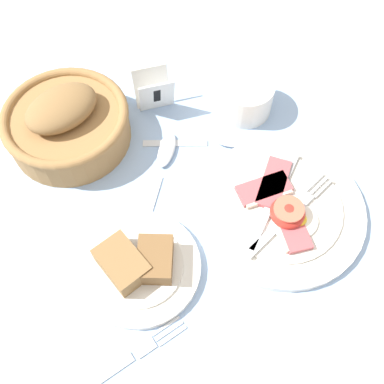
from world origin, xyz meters
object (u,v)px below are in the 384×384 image
breakfast_plate (281,209)px  bread_plate (139,265)px  number_card (153,92)px  bread_basket (67,123)px  sugar_cup (245,96)px  teaspoon_by_saucer (163,164)px  teaspoon_near_cup (222,141)px  fork_on_cloth (121,364)px

breakfast_plate → bread_plate: bread_plate is taller
number_card → bread_basket: bearing=-169.5°
sugar_cup → bread_basket: bearing=168.6°
teaspoon_by_saucer → number_card: bearing=21.0°
teaspoon_by_saucer → teaspoon_near_cup: same height
bread_basket → teaspoon_by_saucer: 0.17m
breakfast_plate → sugar_cup: sugar_cup is taller
bread_basket → teaspoon_by_saucer: bearing=-43.7°
bread_plate → teaspoon_by_saucer: bread_plate is taller
breakfast_plate → fork_on_cloth: 0.31m
breakfast_plate → teaspoon_near_cup: (-0.03, 0.15, -0.01)m
number_card → fork_on_cloth: number_card is taller
bread_plate → bread_basket: (-0.02, 0.26, 0.02)m
teaspoon_by_saucer → sugar_cup: bearing=-36.6°
breakfast_plate → teaspoon_near_cup: 0.15m
sugar_cup → teaspoon_by_saucer: 0.18m
breakfast_plate → sugar_cup: bearing=78.3°
bread_plate → number_card: (0.13, 0.27, 0.02)m
breakfast_plate → teaspoon_by_saucer: (-0.13, 0.15, -0.01)m
sugar_cup → number_card: size_ratio=1.27×
bread_basket → teaspoon_by_saucer: bread_basket is taller
teaspoon_by_saucer → teaspoon_near_cup: size_ratio=0.90×
breakfast_plate → teaspoon_near_cup: bearing=99.5°
bread_basket → teaspoon_near_cup: bearing=-26.3°
teaspoon_by_saucer → breakfast_plate: bearing=-102.6°
sugar_cup → teaspoon_by_saucer: size_ratio=0.56×
number_card → teaspoon_near_cup: bearing=-50.2°
bread_basket → number_card: size_ratio=2.76×
sugar_cup → breakfast_plate: bearing=-101.7°
fork_on_cloth → teaspoon_by_saucer: bearing=47.5°
number_card → sugar_cup: bearing=-17.2°
number_card → fork_on_cloth: bearing=-109.3°
breakfast_plate → teaspoon_by_saucer: size_ratio=1.53×
bread_plate → fork_on_cloth: size_ratio=0.94×
number_card → bread_plate: bearing=-107.5°
bread_plate → bread_basket: 0.27m
bread_plate → fork_on_cloth: (-0.07, -0.11, -0.01)m
number_card → fork_on_cloth: size_ratio=0.40×
fork_on_cloth → teaspoon_near_cup: bearing=33.8°
number_card → fork_on_cloth: (-0.20, -0.38, -0.04)m
sugar_cup → fork_on_cloth: 0.46m
bread_plate → breakfast_plate: bearing=0.0°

